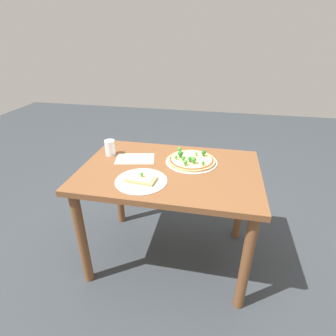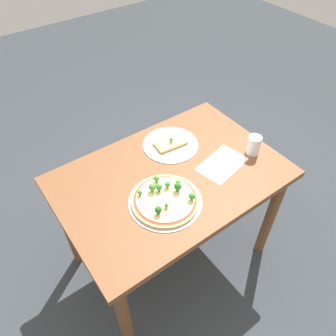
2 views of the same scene
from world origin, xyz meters
TOP-DOWN VIEW (x-y plane):
  - ground_plane at (0.00, 0.00)m, footprint 8.00×8.00m
  - dining_table at (0.00, 0.00)m, footprint 1.11×0.75m
  - pizza_tray_whole at (0.12, 0.12)m, footprint 0.34×0.34m
  - pizza_tray_slice at (-0.13, -0.18)m, footprint 0.30×0.30m
  - drinking_cup at (-0.44, 0.12)m, footprint 0.07×0.07m
  - paper_menu at (-0.26, 0.09)m, footprint 0.28×0.21m

SIDE VIEW (x-z plane):
  - ground_plane at x=0.00m, z-range 0.00..0.00m
  - dining_table at x=0.00m, z-range 0.26..1.00m
  - paper_menu at x=-0.26m, z-range 0.74..0.74m
  - pizza_tray_slice at x=-0.13m, z-range 0.72..0.77m
  - pizza_tray_whole at x=0.12m, z-range 0.72..0.79m
  - drinking_cup at x=-0.44m, z-range 0.74..0.84m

